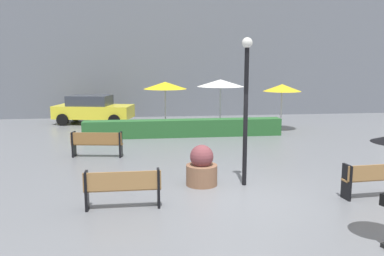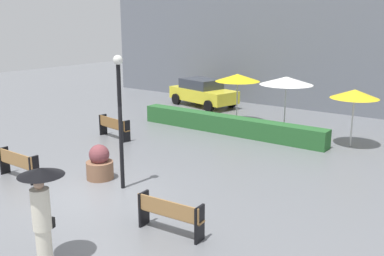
{
  "view_description": "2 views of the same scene",
  "coord_description": "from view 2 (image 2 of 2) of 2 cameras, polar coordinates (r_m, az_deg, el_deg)",
  "views": [
    {
      "loc": [
        -2.45,
        -9.27,
        3.31
      ],
      "look_at": [
        -0.8,
        3.47,
        1.2
      ],
      "focal_mm": 36.96,
      "sensor_mm": 36.0,
      "label": 1
    },
    {
      "loc": [
        9.37,
        -7.9,
        4.96
      ],
      "look_at": [
        0.5,
        4.23,
        1.23
      ],
      "focal_mm": 41.24,
      "sensor_mm": 36.0,
      "label": 2
    }
  ],
  "objects": [
    {
      "name": "hedge_strip",
      "position": [
        19.61,
        4.72,
        0.42
      ],
      "size": [
        9.01,
        0.7,
        0.78
      ],
      "primitive_type": "cube",
      "color": "#28602D",
      "rests_on": "ground"
    },
    {
      "name": "building_facade",
      "position": [
        25.67,
        15.11,
        12.47
      ],
      "size": [
        28.0,
        1.2,
        9.02
      ],
      "primitive_type": "cube",
      "color": "slate",
      "rests_on": "ground"
    },
    {
      "name": "bench_near_left",
      "position": [
        15.02,
        -21.63,
        -4.21
      ],
      "size": [
        1.75,
        0.33,
        0.9
      ],
      "color": "#9E7242",
      "rests_on": "ground"
    },
    {
      "name": "bench_near_right",
      "position": [
        10.55,
        -2.91,
        -10.96
      ],
      "size": [
        1.74,
        0.48,
        0.87
      ],
      "color": "#9E7242",
      "rests_on": "ground"
    },
    {
      "name": "patio_umbrella_yellow_far",
      "position": [
        18.35,
        20.3,
        4.14
      ],
      "size": [
        1.87,
        1.87,
        2.29
      ],
      "color": "silver",
      "rests_on": "ground"
    },
    {
      "name": "lamp_post",
      "position": [
        12.9,
        -9.32,
        2.46
      ],
      "size": [
        0.28,
        0.28,
        3.98
      ],
      "color": "black",
      "rests_on": "ground"
    },
    {
      "name": "parked_car",
      "position": [
        25.75,
        1.39,
        4.68
      ],
      "size": [
        4.49,
        2.73,
        1.57
      ],
      "color": "yellow",
      "rests_on": "ground"
    },
    {
      "name": "patio_umbrella_yellow",
      "position": [
        21.28,
        5.92,
        6.49
      ],
      "size": [
        2.14,
        2.14,
        2.41
      ],
      "color": "silver",
      "rests_on": "ground"
    },
    {
      "name": "planter_pot",
      "position": [
        14.33,
        -11.86,
        -4.58
      ],
      "size": [
        0.86,
        0.86,
        1.12
      ],
      "color": "brown",
      "rests_on": "ground"
    },
    {
      "name": "patio_umbrella_white",
      "position": [
        19.65,
        12.1,
        6.0
      ],
      "size": [
        2.32,
        2.32,
        2.53
      ],
      "color": "silver",
      "rests_on": "ground"
    },
    {
      "name": "pedestrian_with_umbrella",
      "position": [
        9.51,
        -18.86,
        -9.32
      ],
      "size": [
        0.93,
        0.93,
        2.09
      ],
      "color": "silver",
      "rests_on": "ground"
    },
    {
      "name": "bench_far_left",
      "position": [
        18.99,
        -10.12,
        0.25
      ],
      "size": [
        1.84,
        0.63,
        0.9
      ],
      "color": "olive",
      "rests_on": "ground"
    },
    {
      "name": "ground_plane",
      "position": [
        13.22,
        -12.83,
        -8.48
      ],
      "size": [
        60.0,
        60.0,
        0.0
      ],
      "primitive_type": "plane",
      "color": "slate"
    }
  ]
}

